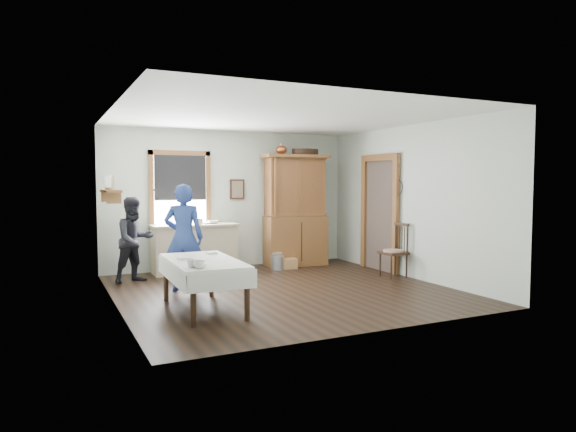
{
  "coord_description": "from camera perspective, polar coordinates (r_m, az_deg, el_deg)",
  "views": [
    {
      "loc": [
        -3.37,
        -7.22,
        1.7
      ],
      "look_at": [
        0.24,
        0.3,
        1.14
      ],
      "focal_mm": 32.0,
      "sensor_mm": 36.0,
      "label": 1
    }
  ],
  "objects": [
    {
      "name": "window",
      "position": [
        9.97,
        -11.89,
        3.29
      ],
      "size": [
        1.18,
        0.07,
        1.48
      ],
      "color": "white",
      "rests_on": "room"
    },
    {
      "name": "woman_blue",
      "position": [
        8.14,
        -11.51,
        -2.79
      ],
      "size": [
        0.67,
        0.57,
        1.55
      ],
      "primitive_type": "imported",
      "rotation": [
        0.0,
        0.0,
        2.72
      ],
      "color": "navy",
      "rests_on": "room"
    },
    {
      "name": "wall_shelf",
      "position": [
        8.82,
        -19.13,
        2.79
      ],
      "size": [
        0.24,
        1.0,
        0.44
      ],
      "color": "brown",
      "rests_on": "room"
    },
    {
      "name": "framed_picture",
      "position": [
        10.3,
        -5.65,
        2.97
      ],
      "size": [
        0.3,
        0.04,
        0.4
      ],
      "primitive_type": "cube",
      "color": "#361F13",
      "rests_on": "room"
    },
    {
      "name": "pail",
      "position": [
        9.98,
        -1.18,
        -5.19
      ],
      "size": [
        0.31,
        0.31,
        0.27
      ],
      "primitive_type": "cube",
      "rotation": [
        0.0,
        0.0,
        -0.27
      ],
      "color": "#A5A6AD",
      "rests_on": "room"
    },
    {
      "name": "shelf_bowl",
      "position": [
        8.83,
        -19.15,
        2.95
      ],
      "size": [
        0.22,
        0.22,
        0.05
      ],
      "primitive_type": "imported",
      "color": "silver",
      "rests_on": "wall_shelf"
    },
    {
      "name": "spindle_chair",
      "position": [
        9.31,
        11.63,
        -3.74
      ],
      "size": [
        0.48,
        0.48,
        0.97
      ],
      "primitive_type": "cube",
      "rotation": [
        0.0,
        0.0,
        0.07
      ],
      "color": "#361F13",
      "rests_on": "room"
    },
    {
      "name": "wicker_basket",
      "position": [
        10.08,
        -0.02,
        -5.31
      ],
      "size": [
        0.38,
        0.3,
        0.2
      ],
      "primitive_type": "cube",
      "rotation": [
        0.0,
        0.0,
        -0.18
      ],
      "color": "#AE7B4F",
      "rests_on": "room"
    },
    {
      "name": "room",
      "position": [
        7.98,
        -0.61,
        1.32
      ],
      "size": [
        5.01,
        5.01,
        2.7
      ],
      "color": "black",
      "rests_on": "ground"
    },
    {
      "name": "dining_table",
      "position": [
        6.93,
        -9.38,
        -7.56
      ],
      "size": [
        0.93,
        1.7,
        0.67
      ],
      "primitive_type": "cube",
      "rotation": [
        0.0,
        0.0,
        -0.03
      ],
      "color": "silver",
      "rests_on": "room"
    },
    {
      "name": "table_cup_b",
      "position": [
        6.27,
        -10.71,
        -5.21
      ],
      "size": [
        0.14,
        0.14,
        0.1
      ],
      "primitive_type": "imported",
      "rotation": [
        0.0,
        0.0,
        0.41
      ],
      "color": "silver",
      "rests_on": "dining_table"
    },
    {
      "name": "rug_beater",
      "position": [
        9.51,
        12.13,
        3.86
      ],
      "size": [
        0.01,
        0.27,
        0.27
      ],
      "primitive_type": "torus",
      "rotation": [
        0.0,
        1.57,
        0.0
      ],
      "color": "black",
      "rests_on": "room"
    },
    {
      "name": "counter_bowl",
      "position": [
        9.81,
        -8.32,
        -0.65
      ],
      "size": [
        0.25,
        0.25,
        0.06
      ],
      "primitive_type": "imported",
      "rotation": [
        0.0,
        0.0,
        -0.32
      ],
      "color": "silver",
      "rests_on": "work_counter"
    },
    {
      "name": "table_cup_a",
      "position": [
        6.17,
        -9.83,
        -5.34
      ],
      "size": [
        0.13,
        0.13,
        0.1
      ],
      "primitive_type": "imported",
      "rotation": [
        0.0,
        0.0,
        0.05
      ],
      "color": "silver",
      "rests_on": "dining_table"
    },
    {
      "name": "doorway",
      "position": [
        9.97,
        10.18,
        0.68
      ],
      "size": [
        0.09,
        1.14,
        2.22
      ],
      "color": "#483B33",
      "rests_on": "room"
    },
    {
      "name": "work_counter",
      "position": [
        9.8,
        -10.35,
        -3.53
      ],
      "size": [
        1.59,
        0.62,
        0.91
      ],
      "primitive_type": "cube",
      "rotation": [
        0.0,
        0.0,
        -0.01
      ],
      "color": "tan",
      "rests_on": "room"
    },
    {
      "name": "figure_dark",
      "position": [
        9.04,
        -16.67,
        -2.89
      ],
      "size": [
        0.79,
        0.71,
        1.34
      ],
      "primitive_type": "imported",
      "rotation": [
        0.0,
        0.0,
        0.39
      ],
      "color": "black",
      "rests_on": "room"
    },
    {
      "name": "china_hutch",
      "position": [
        10.43,
        0.82,
        0.65
      ],
      "size": [
        1.37,
        0.74,
        2.25
      ],
      "primitive_type": "cube",
      "rotation": [
        0.0,
        0.0,
        -0.09
      ],
      "color": "brown",
      "rests_on": "room"
    },
    {
      "name": "counter_book",
      "position": [
        9.79,
        -9.45,
        -0.79
      ],
      "size": [
        0.19,
        0.24,
        0.02
      ],
      "primitive_type": "imported",
      "rotation": [
        0.0,
        0.0,
        -0.09
      ],
      "color": "#6F5D4A",
      "rests_on": "work_counter"
    },
    {
      "name": "table_bowl",
      "position": [
        6.27,
        -9.89,
        -5.43
      ],
      "size": [
        0.23,
        0.23,
        0.05
      ],
      "primitive_type": "imported",
      "rotation": [
        0.0,
        0.0,
        0.19
      ],
      "color": "silver",
      "rests_on": "dining_table"
    }
  ]
}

